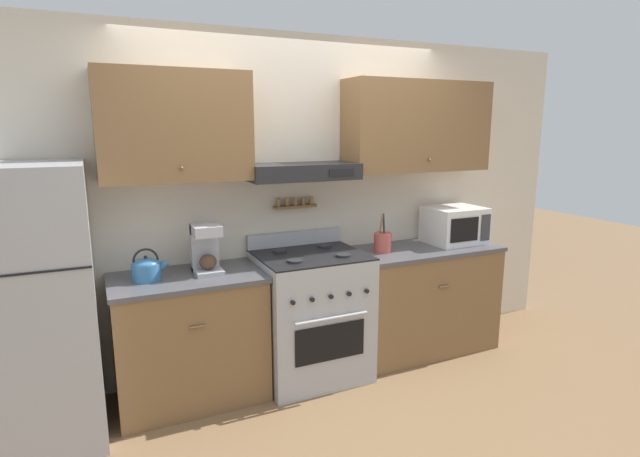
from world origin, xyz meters
TOP-DOWN VIEW (x-y plane):
  - ground_plane at (0.00, 0.00)m, footprint 16.00×16.00m
  - wall_back at (0.06, 0.58)m, footprint 5.20×0.46m
  - counter_left at (-0.89, 0.32)m, footprint 1.00×0.62m
  - counter_right at (1.02, 0.32)m, footprint 1.27×0.62m
  - stove_range at (-0.00, 0.27)m, footprint 0.78×0.70m
  - refrigerator at (-1.82, 0.24)m, footprint 0.73×0.76m
  - tea_kettle at (-1.14, 0.32)m, footprint 0.24×0.18m
  - coffee_maker at (-0.75, 0.35)m, footprint 0.18×0.24m
  - microwave at (1.37, 0.34)m, footprint 0.46×0.39m
  - utensil_crock at (0.64, 0.32)m, footprint 0.14×0.14m

SIDE VIEW (x-z plane):
  - ground_plane at x=0.00m, z-range 0.00..0.00m
  - counter_right at x=1.02m, z-range 0.00..0.89m
  - counter_left at x=-0.89m, z-range 0.00..0.89m
  - stove_range at x=0.00m, z-range -0.05..1.01m
  - refrigerator at x=-1.82m, z-range 0.00..1.67m
  - tea_kettle at x=-1.14m, z-range 0.86..1.07m
  - utensil_crock at x=0.64m, z-range 0.82..1.13m
  - microwave at x=1.37m, z-range 0.89..1.20m
  - coffee_maker at x=-0.75m, z-range 0.89..1.22m
  - wall_back at x=0.06m, z-range 0.20..2.75m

